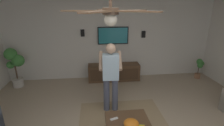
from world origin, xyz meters
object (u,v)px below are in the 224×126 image
(wall_speaker_left, at_px, (144,34))
(ceiling_fan, at_px, (111,13))
(tv, at_px, (113,36))
(wall_speaker_right, at_px, (83,33))
(remote_white, at_px, (114,119))
(potted_plant_short, at_px, (199,66))
(remote_black, at_px, (135,125))
(vase_round, at_px, (117,61))
(media_console, at_px, (114,72))
(person_standing, at_px, (111,74))
(potted_plant_tall, at_px, (15,63))
(bowl, at_px, (131,124))

(wall_speaker_left, bearing_deg, ceiling_fan, 157.07)
(tv, bearing_deg, wall_speaker_right, -90.76)
(tv, relative_size, remote_white, 6.70)
(potted_plant_short, height_order, ceiling_fan, ceiling_fan)
(remote_black, bearing_deg, wall_speaker_right, 59.29)
(remote_black, distance_m, vase_round, 2.87)
(potted_plant_short, distance_m, remote_black, 3.96)
(tv, distance_m, wall_speaker_right, 0.99)
(media_console, xyz_separation_m, wall_speaker_right, (0.25, 0.98, 1.29))
(person_standing, height_order, vase_round, person_standing)
(wall_speaker_right, bearing_deg, potted_plant_tall, 102.45)
(potted_plant_tall, bearing_deg, ceiling_fan, -139.24)
(bowl, relative_size, vase_round, 1.22)
(remote_black, xyz_separation_m, wall_speaker_right, (3.11, 1.01, 1.16))
(vase_round, xyz_separation_m, wall_speaker_right, (0.25, 1.08, 0.91))
(person_standing, xyz_separation_m, potted_plant_short, (1.56, -3.21, -0.51))
(media_console, height_order, wall_speaker_left, wall_speaker_left)
(wall_speaker_left, bearing_deg, potted_plant_tall, 96.32)
(potted_plant_short, xyz_separation_m, ceiling_fan, (-3.02, 3.36, 1.90))
(potted_plant_tall, xyz_separation_m, potted_plant_short, (0.03, -5.94, -0.35))
(bowl, relative_size, ceiling_fan, 0.23)
(tv, height_order, bowl, tv)
(person_standing, relative_size, remote_black, 10.93)
(vase_round, relative_size, wall_speaker_left, 1.00)
(potted_plant_tall, height_order, wall_speaker_left, wall_speaker_left)
(bowl, bearing_deg, potted_plant_tall, 47.94)
(tv, bearing_deg, bowl, -0.72)
(person_standing, relative_size, potted_plant_short, 2.39)
(media_console, relative_size, potted_plant_tall, 1.38)
(media_console, relative_size, potted_plant_short, 2.48)
(bowl, height_order, wall_speaker_right, wall_speaker_right)
(tv, bearing_deg, remote_black, 0.56)
(wall_speaker_left, bearing_deg, potted_plant_short, -102.37)
(media_console, bearing_deg, vase_round, 90.95)
(remote_black, height_order, wall_speaker_right, wall_speaker_right)
(person_standing, xyz_separation_m, remote_black, (-1.13, -0.31, -0.52))
(potted_plant_tall, xyz_separation_m, remote_white, (-2.45, -2.69, -0.36))
(tv, xyz_separation_m, potted_plant_tall, (-0.43, 3.00, -0.70))
(remote_white, xyz_separation_m, vase_round, (2.65, -0.41, 0.25))
(remote_black, xyz_separation_m, ceiling_fan, (-0.32, 0.46, 1.91))
(potted_plant_tall, height_order, bowl, potted_plant_tall)
(bowl, xyz_separation_m, wall_speaker_left, (3.12, -1.06, 1.03))
(tv, height_order, potted_plant_short, tv)
(bowl, xyz_separation_m, ceiling_fan, (-0.31, 0.39, 1.86))
(bowl, relative_size, remote_white, 1.79)
(person_standing, bearing_deg, vase_round, -8.68)
(vase_round, bearing_deg, remote_white, 171.18)
(person_standing, bearing_deg, media_console, -5.56)
(potted_plant_short, distance_m, remote_white, 4.08)
(potted_plant_short, xyz_separation_m, bowl, (-2.70, 2.97, 0.04))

